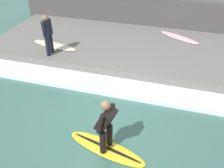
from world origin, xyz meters
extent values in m
plane|color=#386056|center=(0.00, 0.00, 0.00)|extent=(28.00, 28.00, 0.00)
cube|color=#66635E|center=(4.18, 0.00, 0.20)|extent=(4.40, 11.77, 0.40)
cube|color=#474442|center=(6.63, 0.00, 0.84)|extent=(0.50, 12.36, 1.67)
cube|color=silver|center=(1.50, 0.00, 0.07)|extent=(0.96, 11.18, 0.14)
ellipsoid|color=yellow|center=(-1.07, -0.40, 0.03)|extent=(1.01, 2.14, 0.06)
ellipsoid|color=black|center=(-1.07, -0.40, 0.06)|extent=(0.55, 1.87, 0.01)
cylinder|color=black|center=(-1.21, -0.36, 0.36)|extent=(0.16, 0.16, 0.60)
cylinder|color=black|center=(-0.93, -0.43, 0.36)|extent=(0.16, 0.16, 0.60)
cube|color=black|center=(-1.07, -0.40, 0.95)|extent=(0.48, 0.53, 0.63)
sphere|color=#846047|center=(-1.07, -0.40, 1.34)|extent=(0.22, 0.22, 0.22)
cylinder|color=black|center=(-1.28, -0.35, 0.99)|extent=(0.11, 0.21, 0.53)
cylinder|color=black|center=(-0.86, -0.45, 0.99)|extent=(0.11, 0.21, 0.53)
cylinder|color=black|center=(2.62, 2.93, 0.77)|extent=(0.14, 0.14, 0.74)
cylinder|color=black|center=(2.34, 2.93, 0.77)|extent=(0.14, 0.14, 0.74)
cube|color=black|center=(2.48, 2.93, 1.42)|extent=(0.36, 0.24, 0.55)
sphere|color=#846047|center=(2.48, 2.93, 1.78)|extent=(0.21, 0.21, 0.21)
cylinder|color=black|center=(2.68, 2.93, 1.45)|extent=(0.10, 0.11, 0.48)
cylinder|color=black|center=(2.28, 2.93, 1.45)|extent=(0.10, 0.11, 0.48)
ellipsoid|color=beige|center=(3.15, 3.11, 0.43)|extent=(0.88, 2.08, 0.06)
ellipsoid|color=beige|center=(5.37, -1.56, 0.43)|extent=(1.34, 1.87, 0.06)
camera|label=1|loc=(-5.30, -1.81, 4.82)|focal=42.00mm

